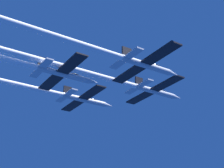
% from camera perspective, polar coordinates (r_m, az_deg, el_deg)
% --- Properties ---
extents(jet_lead, '(17.08, 63.02, 2.83)m').
position_cam_1_polar(jet_lead, '(62.76, -6.50, 2.54)').
color(jet_lead, '#B2BAC6').
extents(jet_left_wing, '(17.08, 56.26, 2.83)m').
position_cam_1_polar(jet_left_wing, '(69.56, -16.72, 0.12)').
color(jet_left_wing, '#B2BAC6').
extents(jet_right_wing, '(17.08, 63.61, 2.83)m').
position_cam_1_polar(jet_right_wing, '(51.00, -12.02, 8.75)').
color(jet_right_wing, '#B2BAC6').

